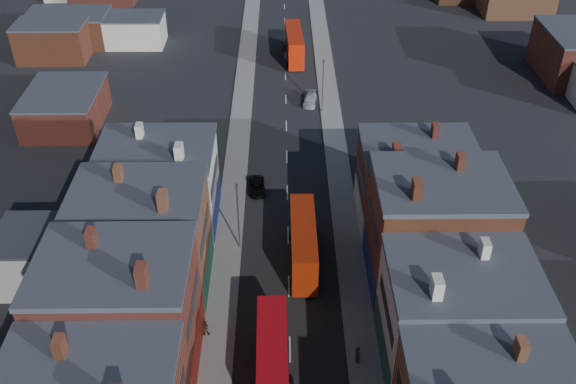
{
  "coord_description": "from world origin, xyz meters",
  "views": [
    {
      "loc": [
        -0.57,
        -22.31,
        44.95
      ],
      "look_at": [
        0.0,
        33.14,
        5.04
      ],
      "focal_mm": 40.0,
      "sensor_mm": 36.0,
      "label": 1
    }
  ],
  "objects_px": {
    "car_3": "(310,100)",
    "bus_2": "(294,44)",
    "ped_1": "(205,328)",
    "ped_3": "(358,354)",
    "bus_0": "(272,363)",
    "bus_1": "(303,243)",
    "car_2": "(257,187)"
  },
  "relations": [
    {
      "from": "ped_3",
      "to": "bus_0",
      "type": "bearing_deg",
      "value": 91.82
    },
    {
      "from": "bus_1",
      "to": "ped_1",
      "type": "xyz_separation_m",
      "value": [
        -9.2,
        -9.88,
        -1.64
      ]
    },
    {
      "from": "bus_1",
      "to": "car_2",
      "type": "height_order",
      "value": "bus_1"
    },
    {
      "from": "bus_1",
      "to": "car_3",
      "type": "distance_m",
      "value": 35.12
    },
    {
      "from": "bus_0",
      "to": "bus_2",
      "type": "bearing_deg",
      "value": 86.54
    },
    {
      "from": "bus_2",
      "to": "ped_1",
      "type": "bearing_deg",
      "value": -101.51
    },
    {
      "from": "ped_1",
      "to": "bus_2",
      "type": "bearing_deg",
      "value": -101.43
    },
    {
      "from": "bus_2",
      "to": "ped_1",
      "type": "height_order",
      "value": "bus_2"
    },
    {
      "from": "bus_0",
      "to": "bus_1",
      "type": "distance_m",
      "value": 15.51
    },
    {
      "from": "car_2",
      "to": "ped_3",
      "type": "xyz_separation_m",
      "value": [
        9.53,
        -25.98,
        0.43
      ]
    },
    {
      "from": "car_3",
      "to": "ped_1",
      "type": "xyz_separation_m",
      "value": [
        -11.25,
        -44.88,
        0.3
      ]
    },
    {
      "from": "car_3",
      "to": "ped_1",
      "type": "relative_size",
      "value": 2.7
    },
    {
      "from": "car_2",
      "to": "ped_3",
      "type": "bearing_deg",
      "value": -75.06
    },
    {
      "from": "ped_1",
      "to": "ped_3",
      "type": "distance_m",
      "value": 13.96
    },
    {
      "from": "bus_2",
      "to": "car_2",
      "type": "xyz_separation_m",
      "value": [
        -5.16,
        -38.15,
        -2.03
      ]
    },
    {
      "from": "car_2",
      "to": "car_3",
      "type": "relative_size",
      "value": 0.97
    },
    {
      "from": "bus_1",
      "to": "ped_3",
      "type": "relative_size",
      "value": 6.08
    },
    {
      "from": "bus_1",
      "to": "ped_3",
      "type": "bearing_deg",
      "value": -71.86
    },
    {
      "from": "bus_1",
      "to": "car_3",
      "type": "height_order",
      "value": "bus_1"
    },
    {
      "from": "bus_0",
      "to": "car_2",
      "type": "relative_size",
      "value": 2.6
    },
    {
      "from": "bus_2",
      "to": "car_3",
      "type": "bearing_deg",
      "value": -85.59
    },
    {
      "from": "bus_0",
      "to": "ped_3",
      "type": "distance_m",
      "value": 7.81
    },
    {
      "from": "bus_2",
      "to": "car_2",
      "type": "height_order",
      "value": "bus_2"
    },
    {
      "from": "bus_2",
      "to": "car_3",
      "type": "distance_m",
      "value": 16.23
    },
    {
      "from": "car_2",
      "to": "ped_3",
      "type": "relative_size",
      "value": 2.35
    },
    {
      "from": "bus_0",
      "to": "bus_2",
      "type": "distance_m",
      "value": 66.26
    },
    {
      "from": "bus_1",
      "to": "car_2",
      "type": "bearing_deg",
      "value": 111.63
    },
    {
      "from": "car_3",
      "to": "ped_3",
      "type": "distance_m",
      "value": 48.2
    },
    {
      "from": "bus_1",
      "to": "bus_2",
      "type": "xyz_separation_m",
      "value": [
        -0.0,
        50.98,
        0.05
      ]
    },
    {
      "from": "bus_1",
      "to": "bus_2",
      "type": "bearing_deg",
      "value": 89.74
    },
    {
      "from": "bus_1",
      "to": "car_3",
      "type": "bearing_deg",
      "value": 86.38
    },
    {
      "from": "car_3",
      "to": "bus_2",
      "type": "bearing_deg",
      "value": 104.46
    }
  ]
}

